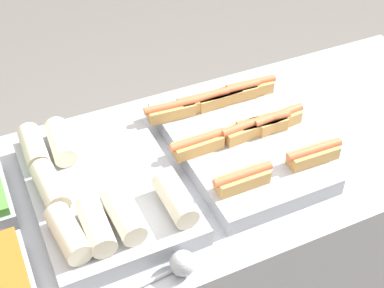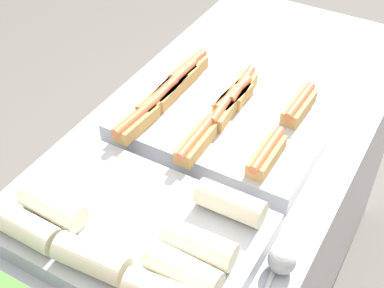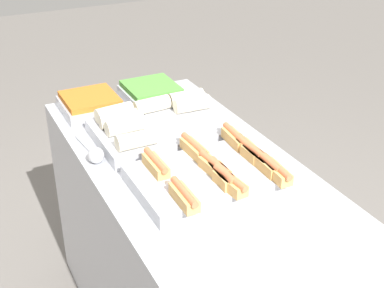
% 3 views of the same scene
% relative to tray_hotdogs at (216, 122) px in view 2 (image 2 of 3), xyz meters
% --- Properties ---
extents(counter, '(1.67, 0.69, 0.88)m').
position_rel_tray_hotdogs_xyz_m(counter, '(-0.05, -0.01, -0.48)').
color(counter, '#A8AAB2').
rests_on(counter, ground_plane).
extents(tray_hotdogs, '(0.41, 0.50, 0.10)m').
position_rel_tray_hotdogs_xyz_m(tray_hotdogs, '(0.00, 0.00, 0.00)').
color(tray_hotdogs, '#A8AAB2').
rests_on(tray_hotdogs, counter).
extents(tray_wraps, '(0.35, 0.51, 0.11)m').
position_rel_tray_hotdogs_xyz_m(tray_wraps, '(-0.40, -0.02, 0.00)').
color(tray_wraps, '#A8AAB2').
rests_on(tray_wraps, counter).
extents(serving_spoon_near, '(0.25, 0.06, 0.06)m').
position_rel_tray_hotdogs_xyz_m(serving_spoon_near, '(-0.31, -0.31, -0.01)').
color(serving_spoon_near, '#B2B5BA').
rests_on(serving_spoon_near, counter).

